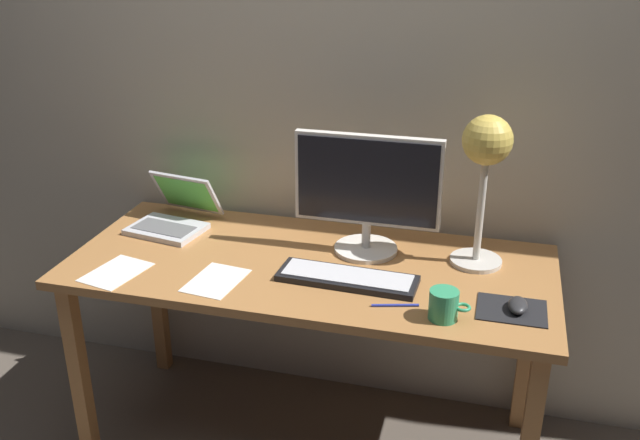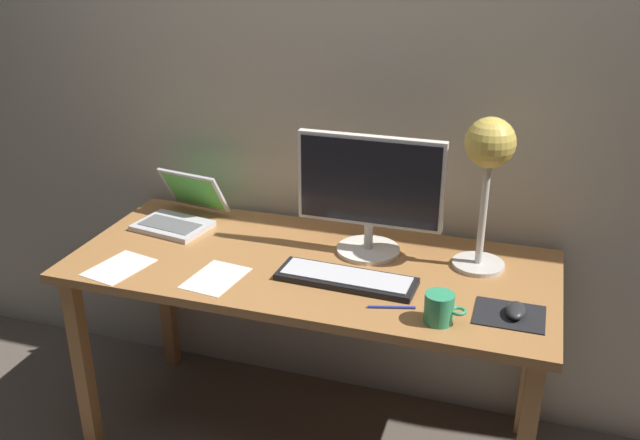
% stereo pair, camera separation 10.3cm
% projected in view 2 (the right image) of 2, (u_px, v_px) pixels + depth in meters
% --- Properties ---
extents(ground_plane, '(4.80, 4.80, 0.00)m').
position_uv_depth(ground_plane, '(312.00, 439.00, 2.62)').
color(ground_plane, brown).
rests_on(ground_plane, ground).
extents(back_wall, '(4.80, 0.06, 2.60)m').
position_uv_depth(back_wall, '(346.00, 70.00, 2.45)').
color(back_wall, '#B2A893').
rests_on(back_wall, ground).
extents(desk, '(1.60, 0.70, 0.74)m').
position_uv_depth(desk, '(311.00, 283.00, 2.35)').
color(desk, '#A8703D').
rests_on(desk, ground).
extents(monitor, '(0.49, 0.22, 0.41)m').
position_uv_depth(monitor, '(370.00, 191.00, 2.30)').
color(monitor, silver).
rests_on(monitor, desk).
extents(keyboard_main, '(0.45, 0.16, 0.03)m').
position_uv_depth(keyboard_main, '(346.00, 278.00, 2.19)').
color(keyboard_main, black).
rests_on(keyboard_main, desk).
extents(laptop, '(0.30, 0.32, 0.19)m').
position_uv_depth(laptop, '(183.00, 209.00, 2.61)').
color(laptop, silver).
rests_on(laptop, desk).
extents(desk_lamp, '(0.17, 0.17, 0.50)m').
position_uv_depth(desk_lamp, '(489.00, 158.00, 2.15)').
color(desk_lamp, beige).
rests_on(desk_lamp, desk).
extents(mousepad, '(0.20, 0.16, 0.00)m').
position_uv_depth(mousepad, '(509.00, 315.00, 2.01)').
color(mousepad, black).
rests_on(mousepad, desk).
extents(mouse, '(0.06, 0.10, 0.03)m').
position_uv_depth(mouse, '(516.00, 310.00, 2.00)').
color(mouse, '#28282B').
rests_on(mouse, mousepad).
extents(coffee_mug, '(0.12, 0.08, 0.09)m').
position_uv_depth(coffee_mug, '(440.00, 308.00, 1.96)').
color(coffee_mug, '#339966').
rests_on(coffee_mug, desk).
extents(paper_sheet_near_mouse, '(0.17, 0.23, 0.00)m').
position_uv_depth(paper_sheet_near_mouse, '(216.00, 278.00, 2.22)').
color(paper_sheet_near_mouse, white).
rests_on(paper_sheet_near_mouse, desk).
extents(paper_sheet_by_keyboard, '(0.19, 0.24, 0.00)m').
position_uv_depth(paper_sheet_by_keyboard, '(119.00, 267.00, 2.29)').
color(paper_sheet_by_keyboard, white).
rests_on(paper_sheet_by_keyboard, desk).
extents(pen, '(0.14, 0.05, 0.01)m').
position_uv_depth(pen, '(391.00, 307.00, 2.05)').
color(pen, '#2633A5').
rests_on(pen, desk).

